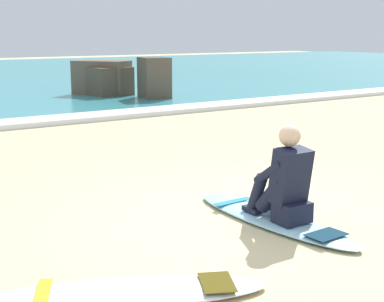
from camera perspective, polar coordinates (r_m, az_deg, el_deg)
ground_plane at (r=5.83m, az=4.25°, el=-7.12°), size 80.00×80.00×0.00m
breaking_foam at (r=12.25m, az=-17.62°, el=2.58°), size 80.00×0.90×0.11m
surfboard_main at (r=5.87m, az=8.02°, el=-6.71°), size 0.60×2.19×0.08m
surfer_seated at (r=5.67m, az=9.20°, el=-3.21°), size 0.38×0.71×0.95m
surfboard_spare_near at (r=4.29m, az=-6.56°, el=-13.84°), size 2.11×1.39×0.08m
rock_outcrop_distant at (r=16.90m, az=-7.76°, el=6.98°), size 2.02×3.14×1.22m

